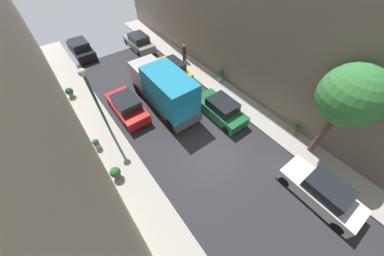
{
  "coord_description": "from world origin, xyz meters",
  "views": [
    {
      "loc": [
        -5.48,
        -5.03,
        11.1
      ],
      "look_at": [
        0.0,
        2.17,
        0.5
      ],
      "focal_mm": 18.76,
      "sensor_mm": 36.0,
      "label": 1
    }
  ],
  "objects_px": {
    "street_tree_1": "(352,96)",
    "potted_plant_1": "(96,143)",
    "potted_plant_4": "(220,75)",
    "parked_car_right_1": "(321,191)",
    "potted_plant_2": "(70,92)",
    "parked_car_right_2": "(221,109)",
    "delivery_truck": "(164,89)",
    "potted_plant_3": "(116,173)",
    "parked_car_left_2": "(127,106)",
    "potted_plant_0": "(295,129)",
    "lamp_post": "(93,95)",
    "parked_car_left_3": "(81,49)",
    "parked_car_right_4": "(139,42)",
    "parked_car_right_3": "(172,70)",
    "pedestrian": "(184,52)"
  },
  "relations": [
    {
      "from": "potted_plant_1",
      "to": "potted_plant_3",
      "type": "xyz_separation_m",
      "value": [
        0.13,
        -2.78,
        0.06
      ]
    },
    {
      "from": "potted_plant_0",
      "to": "parked_car_left_2",
      "type": "bearing_deg",
      "value": 132.84
    },
    {
      "from": "potted_plant_2",
      "to": "potted_plant_4",
      "type": "height_order",
      "value": "potted_plant_4"
    },
    {
      "from": "parked_car_left_3",
      "to": "parked_car_left_2",
      "type": "bearing_deg",
      "value": -90.0
    },
    {
      "from": "street_tree_1",
      "to": "potted_plant_1",
      "type": "height_order",
      "value": "street_tree_1"
    },
    {
      "from": "lamp_post",
      "to": "parked_car_right_2",
      "type": "bearing_deg",
      "value": -24.0
    },
    {
      "from": "potted_plant_2",
      "to": "lamp_post",
      "type": "distance_m",
      "value": 6.59
    },
    {
      "from": "delivery_truck",
      "to": "lamp_post",
      "type": "height_order",
      "value": "lamp_post"
    },
    {
      "from": "parked_car_left_2",
      "to": "potted_plant_3",
      "type": "bearing_deg",
      "value": -122.48
    },
    {
      "from": "parked_car_right_1",
      "to": "potted_plant_2",
      "type": "height_order",
      "value": "parked_car_right_1"
    },
    {
      "from": "delivery_truck",
      "to": "potted_plant_1",
      "type": "relative_size",
      "value": 8.42
    },
    {
      "from": "parked_car_right_3",
      "to": "pedestrian",
      "type": "height_order",
      "value": "pedestrian"
    },
    {
      "from": "parked_car_right_1",
      "to": "potted_plant_1",
      "type": "bearing_deg",
      "value": 128.65
    },
    {
      "from": "parked_car_left_2",
      "to": "street_tree_1",
      "type": "bearing_deg",
      "value": -52.84
    },
    {
      "from": "parked_car_right_2",
      "to": "potted_plant_0",
      "type": "distance_m",
      "value": 5.28
    },
    {
      "from": "parked_car_left_2",
      "to": "parked_car_left_3",
      "type": "xyz_separation_m",
      "value": [
        0.0,
        10.85,
        0.0
      ]
    },
    {
      "from": "potted_plant_3",
      "to": "lamp_post",
      "type": "xyz_separation_m",
      "value": [
        1.04,
        3.38,
        2.97
      ]
    },
    {
      "from": "delivery_truck",
      "to": "lamp_post",
      "type": "relative_size",
      "value": 1.27
    },
    {
      "from": "parked_car_right_4",
      "to": "potted_plant_0",
      "type": "distance_m",
      "value": 17.58
    },
    {
      "from": "parked_car_right_1",
      "to": "parked_car_right_3",
      "type": "height_order",
      "value": "same"
    },
    {
      "from": "parked_car_right_3",
      "to": "parked_car_right_4",
      "type": "height_order",
      "value": "same"
    },
    {
      "from": "parked_car_left_3",
      "to": "parked_car_right_2",
      "type": "xyz_separation_m",
      "value": [
        5.4,
        -15.34,
        0.0
      ]
    },
    {
      "from": "potted_plant_3",
      "to": "parked_car_right_4",
      "type": "bearing_deg",
      "value": 57.41
    },
    {
      "from": "potted_plant_0",
      "to": "potted_plant_2",
      "type": "height_order",
      "value": "potted_plant_2"
    },
    {
      "from": "delivery_truck",
      "to": "street_tree_1",
      "type": "xyz_separation_m",
      "value": [
        5.23,
        -9.31,
        2.92
      ]
    },
    {
      "from": "potted_plant_3",
      "to": "street_tree_1",
      "type": "bearing_deg",
      "value": -28.29
    },
    {
      "from": "potted_plant_2",
      "to": "delivery_truck",
      "type": "bearing_deg",
      "value": -45.27
    },
    {
      "from": "parked_car_right_1",
      "to": "parked_car_right_2",
      "type": "xyz_separation_m",
      "value": [
        0.0,
        7.94,
        0.0
      ]
    },
    {
      "from": "potted_plant_2",
      "to": "lamp_post",
      "type": "xyz_separation_m",
      "value": [
        1.04,
        -5.78,
        2.98
      ]
    },
    {
      "from": "parked_car_right_4",
      "to": "parked_car_right_2",
      "type": "bearing_deg",
      "value": -90.0
    },
    {
      "from": "parked_car_right_4",
      "to": "delivery_truck",
      "type": "bearing_deg",
      "value": -105.75
    },
    {
      "from": "parked_car_right_1",
      "to": "street_tree_1",
      "type": "height_order",
      "value": "street_tree_1"
    },
    {
      "from": "street_tree_1",
      "to": "pedestrian",
      "type": "bearing_deg",
      "value": 91.06
    },
    {
      "from": "potted_plant_0",
      "to": "lamp_post",
      "type": "xyz_separation_m",
      "value": [
        -10.17,
        7.68,
        3.01
      ]
    },
    {
      "from": "pedestrian",
      "to": "potted_plant_1",
      "type": "relative_size",
      "value": 2.2
    },
    {
      "from": "potted_plant_2",
      "to": "potted_plant_3",
      "type": "distance_m",
      "value": 9.16
    },
    {
      "from": "potted_plant_3",
      "to": "lamp_post",
      "type": "distance_m",
      "value": 4.61
    },
    {
      "from": "potted_plant_2",
      "to": "parked_car_left_2",
      "type": "bearing_deg",
      "value": -57.11
    },
    {
      "from": "parked_car_right_3",
      "to": "parked_car_left_2",
      "type": "bearing_deg",
      "value": -159.77
    },
    {
      "from": "parked_car_right_1",
      "to": "delivery_truck",
      "type": "relative_size",
      "value": 0.64
    },
    {
      "from": "parked_car_right_3",
      "to": "potted_plant_0",
      "type": "relative_size",
      "value": 5.49
    },
    {
      "from": "parked_car_right_3",
      "to": "street_tree_1",
      "type": "height_order",
      "value": "street_tree_1"
    },
    {
      "from": "parked_car_right_1",
      "to": "lamp_post",
      "type": "xyz_separation_m",
      "value": [
        -7.3,
        11.19,
        2.87
      ]
    },
    {
      "from": "street_tree_1",
      "to": "potted_plant_4",
      "type": "height_order",
      "value": "street_tree_1"
    },
    {
      "from": "parked_car_right_1",
      "to": "delivery_truck",
      "type": "bearing_deg",
      "value": 103.46
    },
    {
      "from": "parked_car_right_4",
      "to": "potted_plant_1",
      "type": "height_order",
      "value": "parked_car_right_4"
    },
    {
      "from": "potted_plant_0",
      "to": "potted_plant_2",
      "type": "distance_m",
      "value": 17.52
    },
    {
      "from": "potted_plant_3",
      "to": "potted_plant_4",
      "type": "height_order",
      "value": "potted_plant_4"
    },
    {
      "from": "parked_car_left_2",
      "to": "potted_plant_0",
      "type": "relative_size",
      "value": 5.49
    },
    {
      "from": "parked_car_right_2",
      "to": "delivery_truck",
      "type": "bearing_deg",
      "value": 128.97
    }
  ]
}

